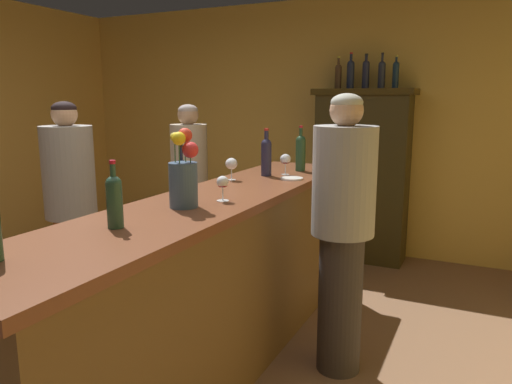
% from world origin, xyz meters
% --- Properties ---
extents(floor, '(7.75, 7.75, 0.00)m').
position_xyz_m(floor, '(0.00, 0.00, 0.00)').
color(floor, brown).
rests_on(floor, ground).
extents(wall_back, '(5.70, 0.12, 2.63)m').
position_xyz_m(wall_back, '(0.00, 3.04, 1.31)').
color(wall_back, gold).
rests_on(wall_back, ground).
extents(bar_counter, '(0.63, 3.18, 1.06)m').
position_xyz_m(bar_counter, '(0.47, 0.31, 0.54)').
color(bar_counter, brown).
rests_on(bar_counter, ground).
extents(display_cabinet, '(0.96, 0.43, 1.70)m').
position_xyz_m(display_cabinet, '(0.74, 2.74, 0.89)').
color(display_cabinet, '#312910').
rests_on(display_cabinet, ground).
extents(wine_bottle_riesling, '(0.06, 0.06, 0.30)m').
position_xyz_m(wine_bottle_riesling, '(0.33, 0.18, 1.18)').
color(wine_bottle_riesling, '#1B2137').
rests_on(wine_bottle_riesling, bar_counter).
extents(wine_bottle_rose, '(0.08, 0.08, 0.35)m').
position_xyz_m(wine_bottle_rose, '(0.56, 1.46, 1.21)').
color(wine_bottle_rose, '#254529').
rests_on(wine_bottle_rose, bar_counter).
extents(wine_bottle_syrah, '(0.08, 0.08, 0.34)m').
position_xyz_m(wine_bottle_syrah, '(0.42, 1.12, 1.21)').
color(wine_bottle_syrah, '#25233B').
rests_on(wine_bottle_syrah, bar_counter).
extents(wine_bottle_pinot, '(0.07, 0.07, 0.29)m').
position_xyz_m(wine_bottle_pinot, '(0.43, -0.46, 1.19)').
color(wine_bottle_pinot, '#264734').
rests_on(wine_bottle_pinot, bar_counter).
extents(wine_glass_front, '(0.08, 0.08, 0.15)m').
position_xyz_m(wine_glass_front, '(0.29, 0.85, 1.17)').
color(wine_glass_front, white).
rests_on(wine_glass_front, bar_counter).
extents(wine_glass_mid, '(0.08, 0.08, 0.15)m').
position_xyz_m(wine_glass_mid, '(0.53, 1.22, 1.17)').
color(wine_glass_mid, white).
rests_on(wine_glass_mid, bar_counter).
extents(wine_glass_rear, '(0.07, 0.07, 0.14)m').
position_xyz_m(wine_glass_rear, '(0.57, 0.22, 1.16)').
color(wine_glass_rear, white).
rests_on(wine_glass_rear, bar_counter).
extents(flower_arrangement, '(0.15, 0.15, 0.40)m').
position_xyz_m(flower_arrangement, '(0.47, 0.00, 1.22)').
color(flower_arrangement, '#3A536F').
rests_on(flower_arrangement, bar_counter).
extents(cheese_plate, '(0.15, 0.15, 0.01)m').
position_xyz_m(cheese_plate, '(0.65, 1.05, 1.07)').
color(cheese_plate, white).
rests_on(cheese_plate, bar_counter).
extents(display_bottle_left, '(0.07, 0.07, 0.31)m').
position_xyz_m(display_bottle_left, '(0.46, 2.74, 1.84)').
color(display_bottle_left, '#46301E').
rests_on(display_bottle_left, display_cabinet).
extents(display_bottle_midleft, '(0.07, 0.07, 0.35)m').
position_xyz_m(display_bottle_midleft, '(0.59, 2.74, 1.86)').
color(display_bottle_midleft, '#1D243B').
rests_on(display_bottle_midleft, display_cabinet).
extents(display_bottle_center, '(0.07, 0.07, 0.33)m').
position_xyz_m(display_bottle_center, '(0.73, 2.74, 1.85)').
color(display_bottle_center, '#1D2137').
rests_on(display_bottle_center, display_cabinet).
extents(display_bottle_midright, '(0.07, 0.07, 0.33)m').
position_xyz_m(display_bottle_midright, '(0.89, 2.74, 1.85)').
color(display_bottle_midright, '#242835').
rests_on(display_bottle_midright, display_cabinet).
extents(display_bottle_right, '(0.06, 0.06, 0.30)m').
position_xyz_m(display_bottle_right, '(1.02, 2.74, 1.84)').
color(display_bottle_right, '#172C3F').
rests_on(display_bottle_right, display_cabinet).
extents(patron_redhead, '(0.34, 0.34, 1.59)m').
position_xyz_m(patron_redhead, '(-0.72, 0.37, 0.87)').
color(patron_redhead, brown).
rests_on(patron_redhead, ground).
extents(patron_near_entrance, '(0.32, 0.32, 1.56)m').
position_xyz_m(patron_near_entrance, '(-0.53, 1.57, 0.86)').
color(patron_near_entrance, maroon).
rests_on(patron_near_entrance, ground).
extents(bartender, '(0.36, 0.36, 1.64)m').
position_xyz_m(bartender, '(1.13, 0.62, 0.90)').
color(bartender, '#342E2C').
rests_on(bartender, ground).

